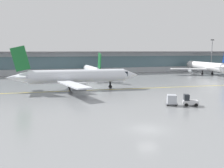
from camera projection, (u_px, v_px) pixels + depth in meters
name	position (u px, v px, depth m)	size (l,w,h in m)	color
ground_plane	(148.00, 129.00, 30.72)	(400.00, 400.00, 0.00)	gray
taxiway_centreline_stripe	(79.00, 91.00, 60.29)	(110.00, 0.36, 0.01)	yellow
terminal_concourse	(71.00, 62.00, 105.67)	(190.30, 11.00, 9.60)	#B2B7BC
gate_airplane_1	(92.00, 70.00, 87.36)	(26.32, 28.22, 9.37)	white
gate_airplane_2	(206.00, 66.00, 101.50)	(31.58, 34.12, 11.29)	white
taxiing_regional_jet	(76.00, 77.00, 61.63)	(33.75, 31.36, 11.18)	silver
baggage_tug	(189.00, 101.00, 43.69)	(2.94, 2.38, 2.10)	silver
cargo_dolly_lead	(172.00, 100.00, 44.00)	(2.55, 2.28, 1.94)	#595B60
apron_light_mast_1	(212.00, 54.00, 115.35)	(1.80, 0.36, 15.27)	gray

